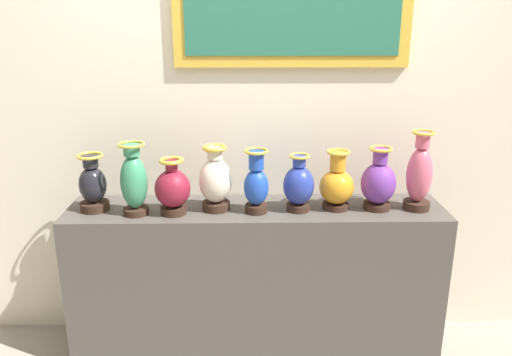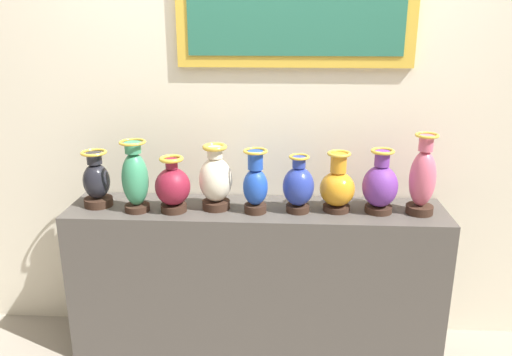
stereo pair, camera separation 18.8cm
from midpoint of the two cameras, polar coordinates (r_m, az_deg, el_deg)
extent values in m
plane|color=gray|center=(3.09, 1.83, -18.15)|extent=(10.63, 10.63, 0.00)
cube|color=#4C4742|center=(2.86, 1.91, -11.31)|extent=(1.99, 0.40, 0.84)
cube|color=beige|center=(2.79, 2.27, 10.31)|extent=(4.63, 0.10, 2.90)
cylinder|color=#382319|center=(2.81, -15.43, -2.61)|extent=(0.15, 0.15, 0.04)
ellipsoid|color=black|center=(2.77, -15.62, -0.35)|extent=(0.14, 0.14, 0.19)
cylinder|color=black|center=(2.74, -15.84, 2.14)|extent=(0.08, 0.08, 0.06)
torus|color=gold|center=(2.73, -15.89, 2.74)|extent=(0.13, 0.13, 0.02)
cylinder|color=#382319|center=(2.69, -11.23, -3.30)|extent=(0.13, 0.13, 0.03)
ellipsoid|color=#388C60|center=(2.64, -11.43, -0.16)|extent=(0.14, 0.14, 0.28)
cylinder|color=#388C60|center=(2.60, -11.66, 3.34)|extent=(0.08, 0.08, 0.06)
torus|color=gold|center=(2.59, -11.69, 3.94)|extent=(0.14, 0.14, 0.01)
cylinder|color=#382319|center=(2.66, -7.21, -3.34)|extent=(0.13, 0.13, 0.04)
ellipsoid|color=maroon|center=(2.62, -7.31, -0.98)|extent=(0.18, 0.18, 0.19)
cylinder|color=maroon|center=(2.58, -7.41, 1.59)|extent=(0.06, 0.06, 0.05)
torus|color=gold|center=(2.57, -7.43, 2.12)|extent=(0.12, 0.12, 0.02)
cylinder|color=#382319|center=(2.67, -2.49, -3.01)|extent=(0.15, 0.15, 0.04)
ellipsoid|color=beige|center=(2.63, -2.53, -0.20)|extent=(0.17, 0.17, 0.23)
cylinder|color=beige|center=(2.59, -2.57, 2.86)|extent=(0.08, 0.08, 0.06)
torus|color=gold|center=(2.58, -2.58, 3.47)|extent=(0.13, 0.13, 0.02)
cylinder|color=#382319|center=(2.62, 1.89, -3.43)|extent=(0.11, 0.11, 0.04)
ellipsoid|color=#1E47B2|center=(2.59, 1.91, -1.04)|extent=(0.13, 0.13, 0.19)
cylinder|color=#1E47B2|center=(2.54, 1.94, 1.99)|extent=(0.08, 0.08, 0.09)
torus|color=gold|center=(2.53, 1.95, 3.01)|extent=(0.12, 0.12, 0.01)
cylinder|color=#382319|center=(2.65, 6.73, -3.39)|extent=(0.12, 0.12, 0.04)
ellipsoid|color=#263899|center=(2.61, 6.83, -0.96)|extent=(0.16, 0.16, 0.20)
cylinder|color=#263899|center=(2.57, 6.93, 1.76)|extent=(0.07, 0.07, 0.05)
torus|color=gold|center=(2.57, 6.95, 2.35)|extent=(0.10, 0.10, 0.01)
cylinder|color=#382319|center=(2.70, 10.97, -3.33)|extent=(0.14, 0.14, 0.03)
ellipsoid|color=orange|center=(2.66, 11.10, -1.22)|extent=(0.18, 0.18, 0.18)
cylinder|color=orange|center=(2.62, 11.28, 1.65)|extent=(0.08, 0.08, 0.10)
torus|color=gold|center=(2.61, 11.35, 2.67)|extent=(0.12, 0.12, 0.02)
cylinder|color=#382319|center=(2.72, 15.48, -3.39)|extent=(0.14, 0.14, 0.03)
ellipsoid|color=#6B3393|center=(2.68, 15.69, -0.92)|extent=(0.18, 0.18, 0.22)
cylinder|color=#6B3393|center=(2.64, 15.95, 2.08)|extent=(0.08, 0.08, 0.08)
torus|color=gold|center=(2.63, 16.02, 2.89)|extent=(0.12, 0.12, 0.02)
cylinder|color=#382319|center=(2.77, 19.71, -3.35)|extent=(0.14, 0.14, 0.04)
ellipsoid|color=#CC5972|center=(2.72, 20.07, -0.09)|extent=(0.13, 0.13, 0.29)
cylinder|color=#CC5972|center=(2.67, 20.48, 3.67)|extent=(0.07, 0.07, 0.08)
torus|color=gold|center=(2.66, 20.57, 4.49)|extent=(0.12, 0.12, 0.01)
camera|label=1|loc=(0.09, -87.96, 0.65)|focal=35.68mm
camera|label=2|loc=(0.09, 92.04, -0.65)|focal=35.68mm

